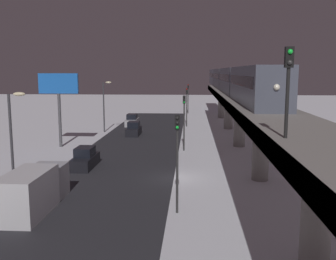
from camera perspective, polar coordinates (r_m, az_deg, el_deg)
ground_plane at (r=33.56m, az=0.75°, el=-7.13°), size 240.00×240.00×0.00m
avenue_asphalt at (r=34.25m, az=-8.42°, el=-6.89°), size 11.00×103.72×0.01m
elevated_railway at (r=32.97m, az=13.54°, el=1.80°), size 5.00×103.72×6.18m
subway_train at (r=64.29m, az=8.85°, el=7.51°), size 2.94×74.07×3.40m
rail_signal at (r=17.73m, az=17.35°, el=7.56°), size 0.36×0.41×4.00m
sedan_silver at (r=66.00m, az=-5.33°, el=1.35°), size 1.91×4.79×1.97m
sedan_black at (r=55.96m, az=-5.08°, el=0.06°), size 1.80×4.26×1.97m
sedan_black_2 at (r=37.92m, az=-12.16°, el=-4.23°), size 1.80×4.69×1.97m
box_truck at (r=27.35m, az=-19.18°, el=-8.36°), size 2.40×7.40×2.80m
traffic_light_near at (r=24.55m, az=1.38°, el=-2.93°), size 0.32×0.44×6.40m
traffic_light_mid at (r=44.33m, az=2.40°, el=2.26°), size 0.32×0.44×6.40m
traffic_light_far at (r=64.25m, az=2.79°, el=4.24°), size 0.32×0.44×6.40m
traffic_light_distant at (r=84.21m, az=2.99°, el=5.28°), size 0.32×0.44×6.40m
commercial_billboard at (r=48.25m, az=-15.85°, el=5.59°), size 4.80×0.36×8.90m
street_lamp_near at (r=30.55m, az=-21.82°, el=-0.09°), size 1.35×0.44×7.65m
street_lamp_far at (r=58.89m, az=-9.27°, el=4.34°), size 1.35×0.44×7.65m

